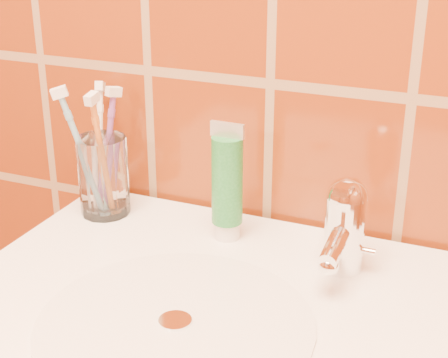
% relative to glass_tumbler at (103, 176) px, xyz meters
% --- Properties ---
extents(glass_tumbler, '(0.08, 0.08, 0.11)m').
position_rel_glass_tumbler_xyz_m(glass_tumbler, '(0.00, 0.00, 0.00)').
color(glass_tumbler, white).
rests_on(glass_tumbler, pedestal_sink).
extents(toothpaste_tube, '(0.04, 0.04, 0.16)m').
position_rel_glass_tumbler_xyz_m(toothpaste_tube, '(0.19, -0.00, 0.02)').
color(toothpaste_tube, white).
rests_on(toothpaste_tube, pedestal_sink).
extents(faucet, '(0.05, 0.11, 0.12)m').
position_rel_glass_tumbler_xyz_m(faucet, '(0.35, -0.03, 0.01)').
color(faucet, white).
rests_on(faucet, pedestal_sink).
extents(toothbrush_0, '(0.12, 0.11, 0.20)m').
position_rel_glass_tumbler_xyz_m(toothbrush_0, '(-0.02, -0.02, 0.04)').
color(toothbrush_0, '#78B1D7').
rests_on(toothbrush_0, glass_tumbler).
extents(toothbrush_1, '(0.07, 0.10, 0.19)m').
position_rel_glass_tumbler_xyz_m(toothbrush_1, '(-0.00, 0.02, 0.03)').
color(toothbrush_1, '#86489B').
rests_on(toothbrush_1, glass_tumbler).
extents(toothbrush_2, '(0.03, 0.08, 0.20)m').
position_rel_glass_tumbler_xyz_m(toothbrush_2, '(0.01, -0.01, 0.04)').
color(toothbrush_2, orange).
rests_on(toothbrush_2, glass_tumbler).
extents(toothbrush_3, '(0.10, 0.16, 0.20)m').
position_rel_glass_tumbler_xyz_m(toothbrush_3, '(-0.02, 0.03, 0.03)').
color(toothbrush_3, white).
rests_on(toothbrush_3, glass_tumbler).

